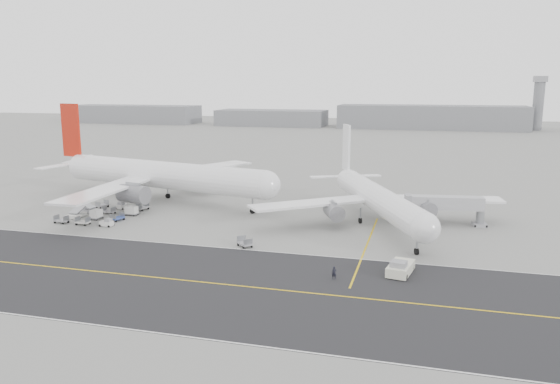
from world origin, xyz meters
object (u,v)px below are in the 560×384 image
(pushback_tug, at_px, (400,268))
(ground_crew_a, at_px, (334,273))
(control_tower, at_px, (538,102))
(airliner_a, at_px, (158,175))
(airliner_b, at_px, (376,198))
(jet_bridge, at_px, (445,204))

(pushback_tug, xyz_separation_m, ground_crew_a, (-8.83, -4.56, -0.02))
(control_tower, bearing_deg, airliner_a, -116.99)
(airliner_a, xyz_separation_m, airliner_b, (50.55, -7.05, -1.25))
(airliner_b, xyz_separation_m, ground_crew_a, (-2.55, -33.20, -4.17))
(airliner_a, distance_m, ground_crew_a, 62.88)
(ground_crew_a, bearing_deg, jet_bridge, 59.61)
(control_tower, height_order, pushback_tug, control_tower)
(control_tower, relative_size, airliner_b, 0.65)
(control_tower, bearing_deg, pushback_tug, -103.17)
(jet_bridge, distance_m, ground_crew_a, 38.57)
(airliner_b, distance_m, pushback_tug, 29.62)
(airliner_b, bearing_deg, airliner_a, 148.05)
(airliner_a, xyz_separation_m, jet_bridge, (63.60, -5.13, -2.25))
(control_tower, xyz_separation_m, airliner_a, (-120.61, -236.80, -9.90))
(airliner_b, height_order, ground_crew_a, airliner_b)
(control_tower, xyz_separation_m, airliner_b, (-70.06, -243.85, -11.15))
(jet_bridge, relative_size, ground_crew_a, 8.51)
(airliner_b, xyz_separation_m, pushback_tug, (6.28, -28.64, -4.15))
(control_tower, bearing_deg, jet_bridge, -103.26)
(pushback_tug, height_order, jet_bridge, jet_bridge)
(pushback_tug, bearing_deg, ground_crew_a, -142.51)
(pushback_tug, relative_size, jet_bridge, 0.52)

